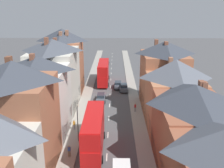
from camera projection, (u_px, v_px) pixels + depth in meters
pavement_left at (88, 92)px, 59.28m from camera, size 2.20×104.00×0.14m
pavement_right at (133, 92)px, 59.17m from camera, size 2.20×104.00×0.14m
centre_line_dashes at (110, 95)px, 57.34m from camera, size 0.14×97.80×0.01m
terrace_row_left at (34, 101)px, 36.33m from camera, size 8.00×53.18×14.15m
terrace_row_right at (187, 117)px, 33.00m from camera, size 8.00×45.57×12.84m
double_decker_bus_lead at (103, 72)px, 65.06m from camera, size 2.74×10.80×5.30m
double_decker_bus_mid_street at (94, 132)px, 35.25m from camera, size 2.74×10.80×5.30m
car_near_blue at (124, 87)px, 59.83m from camera, size 1.90×4.41×1.68m
car_near_silver at (106, 61)px, 85.77m from camera, size 1.90×4.35×1.65m
car_parked_left_a at (101, 97)px, 53.63m from camera, size 1.90×4.52×1.63m
car_mid_black at (118, 85)px, 61.70m from camera, size 1.90×4.03×1.66m
pedestrian_mid_left at (69, 150)px, 34.14m from camera, size 0.36×0.22×1.61m
pedestrian_mid_right at (74, 124)px, 41.34m from camera, size 0.36×0.22×1.61m
pedestrian_far_left at (135, 107)px, 48.10m from camera, size 0.36×0.22×1.61m
street_lamp at (78, 121)px, 37.43m from camera, size 0.20×1.12×5.50m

